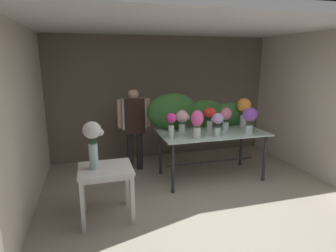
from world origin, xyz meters
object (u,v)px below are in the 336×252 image
vase_rosy_freesia (226,117)px  vase_lilac_anemones (218,122)px  vase_magenta_roses (171,123)px  vase_scarlet_hydrangea (210,116)px  vase_blush_lilies (182,119)px  vase_white_roses_tall (93,140)px  side_table_white (106,175)px  florist (134,120)px  display_table_glass (212,138)px  vase_fuchsia_snapdragons (197,122)px  vase_violet_carnations (250,117)px  vase_sunset_peonies (244,109)px

vase_rosy_freesia → vase_lilac_anemones: (-0.31, -0.32, -0.01)m
vase_magenta_roses → vase_scarlet_hydrangea: bearing=18.4°
vase_blush_lilies → vase_white_roses_tall: vase_white_roses_tall is taller
side_table_white → vase_lilac_anemones: (1.91, 0.58, 0.49)m
vase_magenta_roses → vase_lilac_anemones: bearing=-4.4°
florist → vase_rosy_freesia: bearing=-24.9°
side_table_white → vase_scarlet_hydrangea: bearing=25.4°
vase_rosy_freesia → vase_lilac_anemones: vase_rosy_freesia is taller
display_table_glass → vase_fuchsia_snapdragons: (-0.41, -0.31, 0.39)m
vase_magenta_roses → vase_scarlet_hydrangea: (0.80, 0.26, 0.04)m
vase_magenta_roses → vase_white_roses_tall: (-1.25, -0.64, 0.01)m
vase_rosy_freesia → vase_violet_carnations: bearing=-45.7°
vase_lilac_anemones → vase_blush_lilies: size_ratio=1.01×
vase_magenta_roses → vase_rosy_freesia: bearing=13.2°
vase_violet_carnations → vase_magenta_roses: 1.42m
side_table_white → vase_blush_lilies: size_ratio=1.87×
display_table_glass → vase_sunset_peonies: 0.88m
florist → vase_magenta_roses: bearing=-65.5°
vase_magenta_roses → vase_scarlet_hydrangea: vase_scarlet_hydrangea is taller
vase_magenta_roses → vase_sunset_peonies: (1.55, 0.39, 0.10)m
florist → vase_sunset_peonies: 2.10m
vase_sunset_peonies → vase_rosy_freesia: bearing=-164.2°
side_table_white → vase_rosy_freesia: vase_rosy_freesia is taller
display_table_glass → vase_rosy_freesia: bearing=7.0°
vase_white_roses_tall → vase_magenta_roses: bearing=27.2°
vase_sunset_peonies → vase_white_roses_tall: bearing=-159.9°
vase_lilac_anemones → vase_magenta_roses: size_ratio=0.93×
display_table_glass → florist: florist is taller
vase_fuchsia_snapdragons → vase_scarlet_hydrangea: vase_fuchsia_snapdragons is taller
vase_lilac_anemones → vase_blush_lilies: vase_lilac_anemones is taller
florist → vase_rosy_freesia: (1.57, -0.73, 0.12)m
vase_sunset_peonies → vase_white_roses_tall: (-2.79, -1.02, -0.09)m
vase_rosy_freesia → vase_scarlet_hydrangea: (-0.32, 0.00, 0.04)m
vase_blush_lilies → vase_rosy_freesia: bearing=-7.1°
vase_violet_carnations → florist: bearing=150.9°
florist → vase_white_roses_tall: (-0.79, -1.63, 0.13)m
florist → vase_fuchsia_snapdragons: size_ratio=3.49×
vase_magenta_roses → display_table_glass: bearing=15.3°
vase_blush_lilies → vase_fuchsia_snapdragons: bearing=-76.3°
display_table_glass → vase_fuchsia_snapdragons: vase_fuchsia_snapdragons is taller
vase_fuchsia_snapdragons → vase_scarlet_hydrangea: bearing=42.3°
display_table_glass → vase_magenta_roses: size_ratio=4.45×
vase_scarlet_hydrangea → vase_magenta_roses: bearing=-161.6°
side_table_white → display_table_glass: bearing=24.1°
vase_scarlet_hydrangea → vase_blush_lilies: 0.49m
vase_violet_carnations → vase_sunset_peonies: bearing=73.0°
vase_lilac_anemones → vase_magenta_roses: vase_magenta_roses is taller
vase_rosy_freesia → vase_violet_carnations: 0.44m
vase_white_roses_tall → vase_fuchsia_snapdragons: bearing=18.6°
vase_rosy_freesia → side_table_white: bearing=-157.9°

